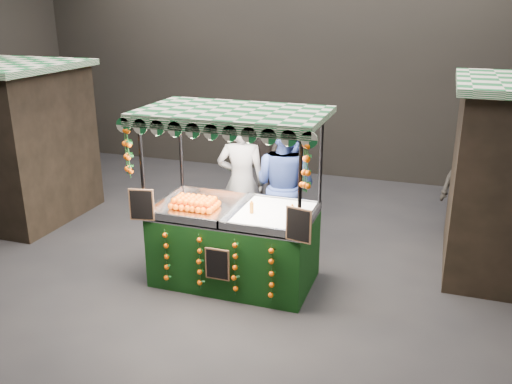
% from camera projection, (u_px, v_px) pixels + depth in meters
% --- Properties ---
extents(ground, '(12.00, 12.00, 0.00)m').
position_uv_depth(ground, '(210.00, 274.00, 7.45)').
color(ground, black).
rests_on(ground, ground).
extents(market_hall, '(12.10, 10.10, 5.05)m').
position_uv_depth(market_hall, '(202.00, 14.00, 6.34)').
color(market_hall, black).
rests_on(market_hall, ground).
extents(juice_stall, '(2.36, 1.39, 2.29)m').
position_uv_depth(juice_stall, '(234.00, 232.00, 7.04)').
color(juice_stall, black).
rests_on(juice_stall, ground).
extents(vendor_grey, '(0.80, 0.61, 1.98)m').
position_uv_depth(vendor_grey, '(242.00, 182.00, 8.07)').
color(vendor_grey, slate).
rests_on(vendor_grey, ground).
extents(vendor_blue, '(1.20, 1.07, 2.05)m').
position_uv_depth(vendor_blue, '(285.00, 185.00, 7.84)').
color(vendor_blue, navy).
rests_on(vendor_blue, ground).
extents(shopper_0, '(0.73, 0.56, 1.78)m').
position_uv_depth(shopper_0, '(50.00, 151.00, 10.16)').
color(shopper_0, '#292221').
rests_on(shopper_0, ground).
extents(shopper_1, '(0.86, 0.71, 1.61)m').
position_uv_depth(shopper_1, '(287.00, 167.00, 9.48)').
color(shopper_1, '#2A2622').
rests_on(shopper_1, ground).
extents(shopper_2, '(0.96, 0.62, 1.51)m').
position_uv_depth(shopper_2, '(268.00, 163.00, 9.88)').
color(shopper_2, '#2C2624').
rests_on(shopper_2, ground).
extents(shopper_3, '(1.16, 1.04, 1.57)m').
position_uv_depth(shopper_3, '(469.00, 181.00, 8.83)').
color(shopper_3, '#272420').
rests_on(shopper_3, ground).
extents(shopper_4, '(1.08, 0.97, 1.85)m').
position_uv_depth(shopper_4, '(71.00, 139.00, 10.93)').
color(shopper_4, '#2D2524').
rests_on(shopper_4, ground).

